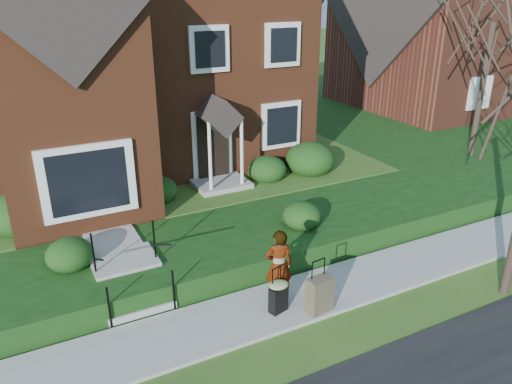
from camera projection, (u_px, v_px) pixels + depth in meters
ground at (273, 309)px, 10.46m from camera, size 120.00×120.00×0.00m
sidewalk at (273, 307)px, 10.44m from camera, size 60.00×1.60×0.08m
terrace at (230, 138)px, 20.98m from camera, size 44.00×20.00×0.60m
walkway at (99, 215)px, 13.25m from camera, size 1.20×6.00×0.06m
main_house at (126, 19)px, 16.22m from camera, size 10.40×10.20×9.40m
neighbour_house at (451, 8)px, 24.25m from camera, size 9.40×8.00×9.20m
front_steps at (130, 277)px, 10.73m from camera, size 1.40×2.02×1.50m
foundation_shrubs at (195, 185)px, 13.99m from camera, size 10.25×4.50×1.11m
woman at (279, 266)px, 10.34m from camera, size 0.67×0.53×1.63m
suitcase_black at (278, 295)px, 10.11m from camera, size 0.49×0.44×1.01m
suitcase_olive at (320, 295)px, 10.12m from camera, size 0.57×0.36×1.16m
tree_gap at (496, 8)px, 16.13m from camera, size 4.99×4.99×7.13m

